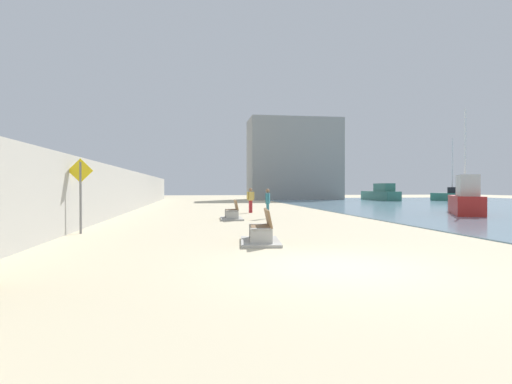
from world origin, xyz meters
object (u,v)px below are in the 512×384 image
person_standing (268,201)px  bench_far (232,215)px  person_walking (251,199)px  boat_far_left (466,200)px  bench_near (261,235)px  pedestrian_sign (81,187)px  boat_outer (381,194)px  boat_mid_bay (455,195)px

person_standing → bench_far: bearing=-171.4°
person_walking → person_standing: 4.94m
person_walking → boat_far_left: size_ratio=0.25×
bench_near → bench_far: same height
person_standing → pedestrian_sign: size_ratio=0.59×
bench_far → boat_far_left: (13.81, 1.46, 0.66)m
person_walking → boat_outer: bearing=49.2°
boat_mid_bay → pedestrian_sign: (-33.76, -29.16, 0.95)m
person_standing → person_walking: bearing=92.8°
bench_far → person_walking: (1.63, 5.22, 0.67)m
bench_far → pedestrian_sign: pedestrian_sign is taller
person_walking → person_standing: bearing=-87.2°
boat_far_left → boat_mid_bay: bearing=57.3°
boat_outer → boat_far_left: bearing=-104.7°
bench_near → boat_mid_bay: size_ratio=0.30×
bench_near → boat_outer: 41.52m
person_walking → person_standing: person_walking is taller
boat_mid_bay → pedestrian_sign: size_ratio=2.79×
person_standing → boat_outer: (18.72, 26.91, -0.08)m
person_standing → boat_mid_bay: boat_mid_bay is taller
bench_far → boat_far_left: 13.91m
bench_near → bench_far: size_ratio=1.03×
person_walking → boat_mid_bay: (26.39, 18.33, -0.23)m
boat_far_left → boat_outer: (6.77, 25.73, -0.08)m
bench_near → boat_outer: size_ratio=0.28×
boat_far_left → person_standing: bearing=-174.4°
person_standing → boat_mid_bay: (26.16, 23.26, -0.21)m
bench_far → pedestrian_sign: bearing=-135.7°
bench_far → pedestrian_sign: 8.15m
bench_far → person_walking: person_walking is taller
bench_near → boat_far_left: (13.75, 10.36, 0.66)m
boat_far_left → pedestrian_sign: (-19.56, -7.07, 0.73)m
person_walking → bench_near: bearing=-96.3°
bench_far → person_walking: 5.51m
person_standing → boat_far_left: boat_far_left is taller
person_standing → boat_mid_bay: bearing=41.6°
person_standing → pedestrian_sign: (-7.61, -5.90, 0.74)m
person_standing → pedestrian_sign: 9.65m
boat_mid_bay → boat_outer: (-7.44, 3.65, 0.13)m
person_walking → boat_outer: 29.02m
boat_far_left → bench_near: bearing=-143.0°
boat_far_left → boat_outer: 26.61m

